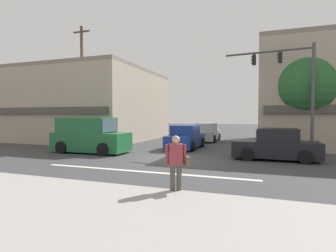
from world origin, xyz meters
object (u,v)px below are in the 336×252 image
at_px(street_tree, 305,87).
at_px(utility_pole_near_left, 82,84).
at_px(traffic_light_mast, 293,81).
at_px(sedan_approaching_near, 275,146).
at_px(sedan_crossing_leftbound, 186,138).
at_px(pedestrian_foreground_with_bag, 177,162).
at_px(sedan_waiting_far, 207,133).
at_px(van_crossing_center, 90,136).

distance_m(street_tree, utility_pole_near_left, 15.54).
bearing_deg(traffic_light_mast, sedan_approaching_near, -114.74).
xyz_separation_m(utility_pole_near_left, sedan_crossing_leftbound, (8.07, 0.34, -3.92)).
relative_size(sedan_approaching_near, pedestrian_foreground_with_bag, 2.47).
relative_size(utility_pole_near_left, traffic_light_mast, 1.45).
bearing_deg(traffic_light_mast, sedan_waiting_far, 133.75).
height_order(traffic_light_mast, sedan_approaching_near, traffic_light_mast).
height_order(street_tree, traffic_light_mast, traffic_light_mast).
distance_m(street_tree, traffic_light_mast, 2.14).
xyz_separation_m(traffic_light_mast, pedestrian_foreground_with_bag, (-3.91, -9.53, -3.22)).
distance_m(utility_pole_near_left, pedestrian_foreground_with_bag, 15.00).
bearing_deg(utility_pole_near_left, sedan_waiting_far, 35.42).
bearing_deg(utility_pole_near_left, street_tree, 5.81).
xyz_separation_m(sedan_crossing_leftbound, van_crossing_center, (-4.96, -3.76, 0.29)).
bearing_deg(sedan_waiting_far, sedan_approaching_near, -59.29).
bearing_deg(pedestrian_foreground_with_bag, street_tree, 67.32).
height_order(utility_pole_near_left, van_crossing_center, utility_pole_near_left).
xyz_separation_m(traffic_light_mast, sedan_approaching_near, (-1.01, -2.20, -3.46)).
bearing_deg(sedan_crossing_leftbound, utility_pole_near_left, -177.60).
bearing_deg(street_tree, sedan_waiting_far, 147.59).
bearing_deg(sedan_waiting_far, street_tree, -32.41).
bearing_deg(sedan_crossing_leftbound, van_crossing_center, -142.83).
bearing_deg(pedestrian_foreground_with_bag, traffic_light_mast, 67.67).
bearing_deg(pedestrian_foreground_with_bag, sedan_crossing_leftbound, 104.12).
bearing_deg(sedan_waiting_far, van_crossing_center, -119.50).
distance_m(van_crossing_center, sedan_approaching_near, 10.47).
height_order(sedan_approaching_near, pedestrian_foreground_with_bag, pedestrian_foreground_with_bag).
relative_size(traffic_light_mast, van_crossing_center, 1.35).
xyz_separation_m(street_tree, utility_pole_near_left, (-15.45, -1.57, 0.61)).
relative_size(traffic_light_mast, sedan_crossing_leftbound, 1.49).
relative_size(street_tree, traffic_light_mast, 0.95).
relative_size(street_tree, utility_pole_near_left, 0.66).
bearing_deg(street_tree, pedestrian_foreground_with_bag, -112.68).
xyz_separation_m(street_tree, pedestrian_foreground_with_bag, (-4.80, -11.47, -3.07)).
relative_size(utility_pole_near_left, sedan_crossing_leftbound, 2.16).
height_order(utility_pole_near_left, traffic_light_mast, utility_pole_near_left).
relative_size(street_tree, pedestrian_foreground_with_bag, 3.53).
distance_m(sedan_waiting_far, pedestrian_foreground_with_bag, 16.07).
xyz_separation_m(traffic_light_mast, sedan_waiting_far, (-6.11, 6.38, -3.46)).
distance_m(utility_pole_near_left, sedan_crossing_leftbound, 8.98).
xyz_separation_m(street_tree, sedan_crossing_leftbound, (-7.37, -1.23, -3.31)).
height_order(utility_pole_near_left, sedan_waiting_far, utility_pole_near_left).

